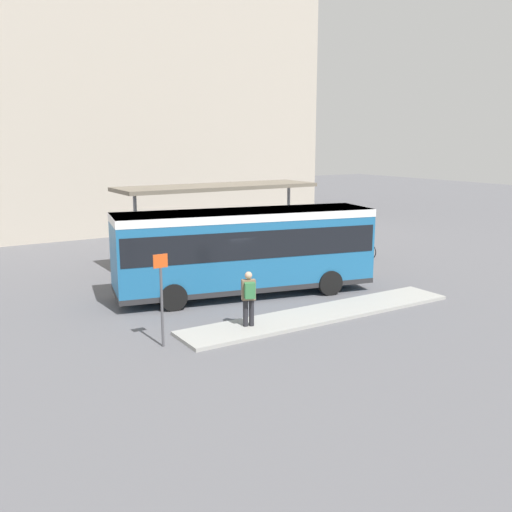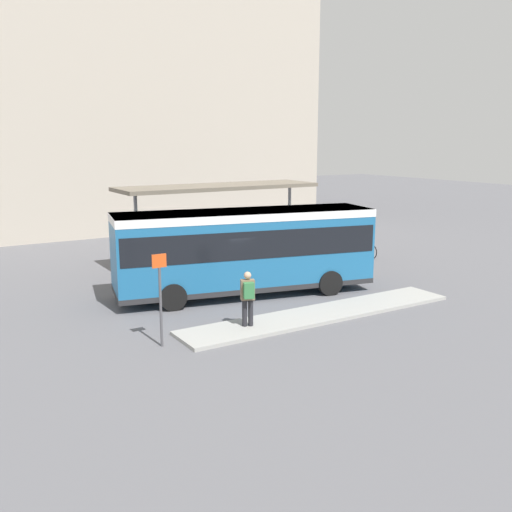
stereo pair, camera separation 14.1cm
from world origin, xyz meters
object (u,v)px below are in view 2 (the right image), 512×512
(bicycle_black, at_px, (354,248))
(platform_sign, at_px, (160,296))
(bicycle_white, at_px, (365,250))
(city_bus, at_px, (245,246))
(bicycle_blue, at_px, (342,247))
(pedestrian_waiting, at_px, (248,295))
(potted_planter_near_shelter, at_px, (238,261))

(bicycle_black, xyz_separation_m, platform_sign, (-14.00, -7.43, 1.18))
(bicycle_white, bearing_deg, platform_sign, -63.93)
(city_bus, distance_m, bicycle_black, 9.79)
(bicycle_blue, height_order, platform_sign, platform_sign)
(pedestrian_waiting, height_order, potted_planter_near_shelter, pedestrian_waiting)
(city_bus, bearing_deg, platform_sign, -131.60)
(city_bus, bearing_deg, pedestrian_waiting, -107.24)
(bicycle_black, bearing_deg, bicycle_blue, -156.45)
(city_bus, xyz_separation_m, bicycle_white, (9.09, 3.06, -1.56))
(city_bus, xyz_separation_m, potted_planter_near_shelter, (1.40, 3.01, -1.30))
(city_bus, height_order, potted_planter_near_shelter, city_bus)
(bicycle_black, relative_size, bicycle_blue, 0.99)
(bicycle_black, height_order, bicycle_blue, bicycle_blue)
(bicycle_black, bearing_deg, bicycle_white, 12.68)
(city_bus, distance_m, bicycle_blue, 9.78)
(bicycle_blue, bearing_deg, bicycle_white, -151.98)
(bicycle_black, bearing_deg, platform_sign, -63.75)
(bicycle_blue, bearing_deg, bicycle_black, -146.74)
(bicycle_white, bearing_deg, pedestrian_waiting, -58.15)
(pedestrian_waiting, xyz_separation_m, potted_planter_near_shelter, (3.53, 6.78, -0.51))
(pedestrian_waiting, xyz_separation_m, platform_sign, (-2.95, 0.06, 0.41))
(pedestrian_waiting, bearing_deg, potted_planter_near_shelter, -7.43)
(city_bus, height_order, bicycle_white, city_bus)
(pedestrian_waiting, bearing_deg, bicycle_black, -35.81)
(bicycle_black, relative_size, potted_planter_near_shelter, 1.41)
(potted_planter_near_shelter, height_order, platform_sign, platform_sign)
(bicycle_black, bearing_deg, city_bus, -69.10)
(bicycle_white, bearing_deg, bicycle_black, -165.09)
(city_bus, relative_size, bicycle_blue, 5.83)
(pedestrian_waiting, height_order, bicycle_white, pedestrian_waiting)
(bicycle_white, distance_m, potted_planter_near_shelter, 7.69)
(city_bus, distance_m, potted_planter_near_shelter, 3.57)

